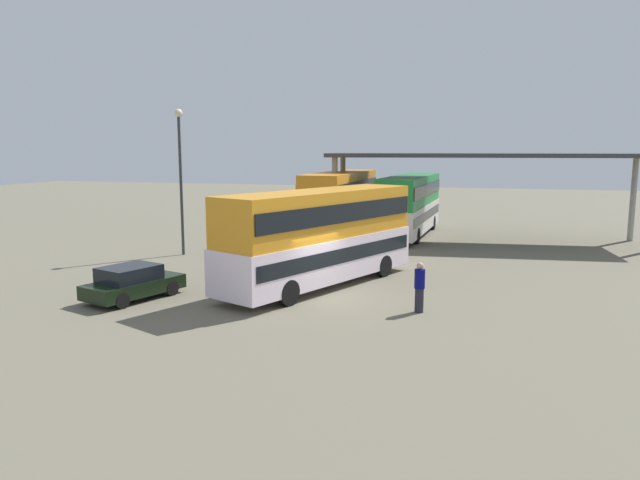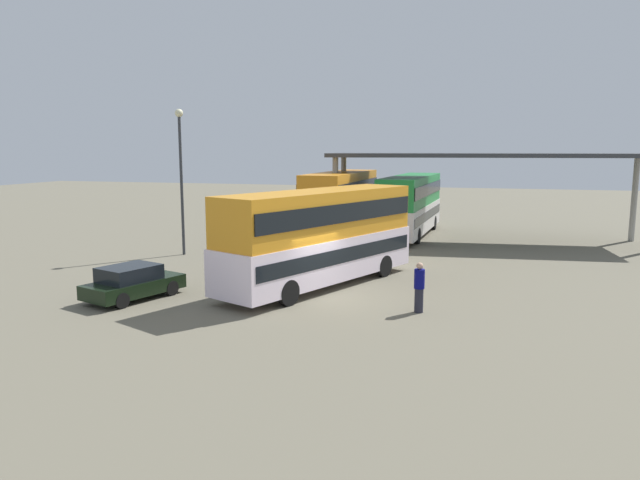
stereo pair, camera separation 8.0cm
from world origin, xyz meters
TOP-DOWN VIEW (x-y plane):
  - ground_plane at (0.00, 0.00)m, footprint 140.00×140.00m
  - double_decker_main at (-0.85, 2.14)m, footprint 6.54×10.70m
  - parked_hatchback at (-7.33, -2.05)m, footprint 2.90×4.21m
  - double_decker_near_canopy at (-3.03, 14.97)m, footprint 2.86×10.55m
  - double_decker_mid_row at (1.07, 18.12)m, footprint 3.14×11.36m
  - depot_canopy at (5.97, 16.64)m, footprint 20.27×6.95m
  - lamppost_tall at (-10.23, 7.32)m, footprint 0.44×0.44m
  - pedestrian_waiting at (3.71, -0.92)m, footprint 0.38×0.38m

SIDE VIEW (x-z plane):
  - ground_plane at x=0.00m, z-range 0.00..0.00m
  - parked_hatchback at x=-7.33m, z-range 0.00..1.35m
  - pedestrian_waiting at x=3.71m, z-range 0.01..1.84m
  - double_decker_mid_row at x=1.07m, z-range 0.20..4.26m
  - double_decker_main at x=-0.85m, z-range 0.20..4.32m
  - double_decker_near_canopy at x=-3.03m, z-range 0.21..4.58m
  - lamppost_tall at x=-10.23m, z-range 1.02..9.01m
  - depot_canopy at x=5.97m, z-range 2.39..7.98m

